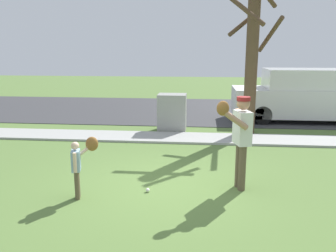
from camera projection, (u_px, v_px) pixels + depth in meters
ground_plane at (177, 139)px, 10.21m from camera, size 48.00×48.00×0.00m
sidewalk_strip at (178, 138)px, 10.30m from camera, size 36.00×1.20×0.06m
road_surface at (186, 110)px, 15.16m from camera, size 36.00×6.80×0.02m
person_adult at (240, 133)px, 6.37m from camera, size 0.68×0.77×1.75m
person_child at (80, 160)px, 6.08m from camera, size 0.45×0.49×1.08m
baseball at (148, 190)px, 6.44m from camera, size 0.07×0.07×0.07m
utility_cabinet at (172, 112)px, 11.22m from camera, size 0.90×0.70×1.19m
street_tree_near at (252, 53)px, 10.48m from camera, size 1.84×1.88×4.63m
parked_van_white at (303, 96)px, 12.72m from camera, size 5.00×1.95×1.88m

